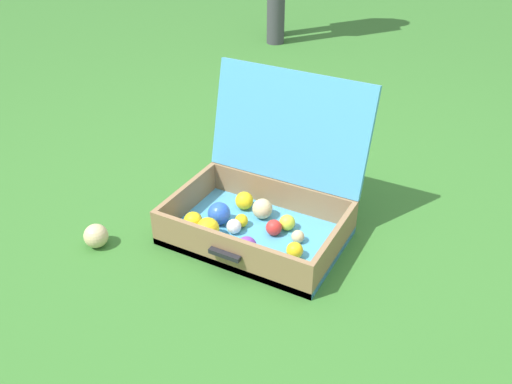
# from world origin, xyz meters

# --- Properties ---
(ground_plane) EXTENTS (16.00, 16.00, 0.00)m
(ground_plane) POSITION_xyz_m (0.00, 0.00, 0.00)
(ground_plane) COLOR #336B28
(open_suitcase) EXTENTS (0.59, 0.52, 0.52)m
(open_suitcase) POSITION_xyz_m (-0.06, 0.04, 0.11)
(open_suitcase) COLOR #4799C6
(open_suitcase) RESTS_ON ground
(stray_ball_on_grass) EXTENTS (0.08, 0.08, 0.08)m
(stray_ball_on_grass) POSITION_xyz_m (-0.50, -0.31, 0.04)
(stray_ball_on_grass) COLOR #D1B784
(stray_ball_on_grass) RESTS_ON ground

